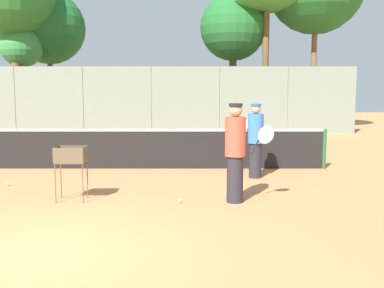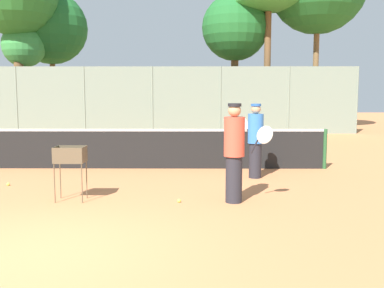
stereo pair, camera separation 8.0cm
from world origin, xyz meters
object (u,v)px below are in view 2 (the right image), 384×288
(tennis_net, at_px, (117,148))
(ball_cart, at_px, (70,159))
(parked_car, at_px, (67,118))
(player_red_cap, at_px, (255,140))
(player_white_outfit, at_px, (235,152))

(tennis_net, relative_size, ball_cart, 10.90)
(tennis_net, xyz_separation_m, parked_car, (-4.82, 12.29, 0.10))
(player_red_cap, bearing_deg, player_white_outfit, 143.17)
(ball_cart, bearing_deg, player_white_outfit, -2.10)
(parked_car, bearing_deg, tennis_net, -68.56)
(player_white_outfit, height_order, player_red_cap, player_white_outfit)
(player_white_outfit, bearing_deg, player_red_cap, 79.79)
(tennis_net, bearing_deg, player_white_outfit, -52.51)
(ball_cart, bearing_deg, parked_car, 106.09)
(player_red_cap, height_order, ball_cart, player_red_cap)
(player_red_cap, height_order, parked_car, player_red_cap)
(player_white_outfit, xyz_separation_m, parked_car, (-7.67, 16.00, -0.30))
(player_white_outfit, relative_size, ball_cart, 1.78)
(ball_cart, height_order, parked_car, parked_car)
(tennis_net, height_order, player_red_cap, player_red_cap)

